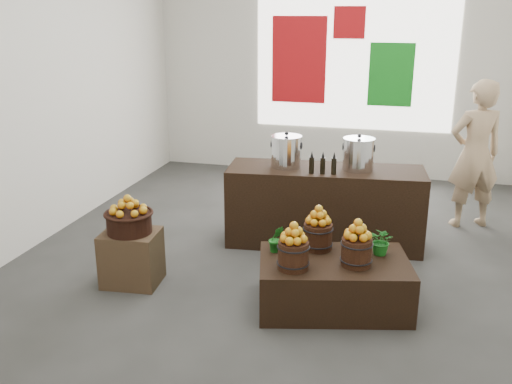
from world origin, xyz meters
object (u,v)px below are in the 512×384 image
(display_table, at_px, (333,283))
(stock_pot_center, at_px, (358,155))
(wicker_basket, at_px, (129,223))
(shopper, at_px, (475,155))
(stock_pot_left, at_px, (286,152))
(counter, at_px, (324,206))
(crate, at_px, (132,258))

(display_table, height_order, stock_pot_center, stock_pot_center)
(wicker_basket, relative_size, display_table, 0.32)
(shopper, bearing_deg, stock_pot_left, 4.76)
(display_table, relative_size, shopper, 0.73)
(shopper, bearing_deg, counter, 9.49)
(crate, bearing_deg, display_table, 1.22)
(display_table, height_order, stock_pot_left, stock_pot_left)
(stock_pot_left, bearing_deg, shopper, 27.04)
(stock_pot_left, bearing_deg, counter, 5.87)
(wicker_basket, height_order, counter, counter)
(crate, relative_size, counter, 0.25)
(wicker_basket, height_order, display_table, wicker_basket)
(display_table, height_order, counter, counter)
(crate, xyz_separation_m, wicker_basket, (0.00, 0.00, 0.38))
(stock_pot_left, bearing_deg, stock_pot_center, 5.87)
(display_table, xyz_separation_m, counter, (-0.31, 1.51, 0.23))
(display_table, bearing_deg, shopper, 47.66)
(stock_pot_left, xyz_separation_m, shopper, (2.20, 1.12, -0.16))
(crate, bearing_deg, wicker_basket, 0.00)
(crate, height_order, wicker_basket, wicker_basket)
(stock_pot_center, distance_m, shopper, 1.73)
(crate, height_order, display_table, crate)
(wicker_basket, height_order, shopper, shopper)
(wicker_basket, bearing_deg, crate, 0.00)
(counter, relative_size, shopper, 1.20)
(shopper, bearing_deg, display_table, 38.89)
(shopper, bearing_deg, wicker_basket, 14.78)
(crate, distance_m, shopper, 4.42)
(crate, height_order, stock_pot_center, stock_pot_center)
(stock_pot_left, height_order, shopper, shopper)
(display_table, xyz_separation_m, shopper, (1.43, 2.59, 0.71))
(crate, distance_m, stock_pot_left, 2.15)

